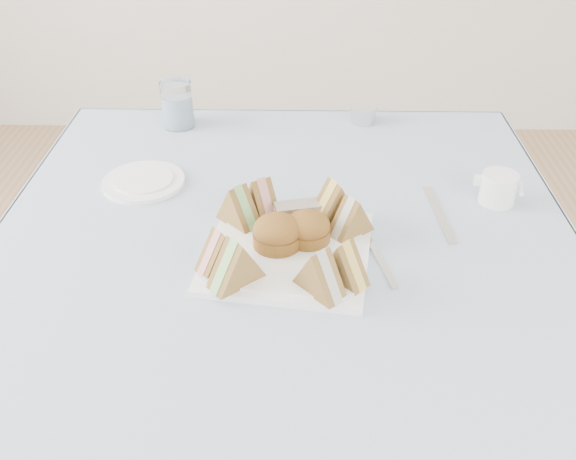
{
  "coord_description": "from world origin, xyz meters",
  "views": [
    {
      "loc": [
        0.03,
        -0.93,
        1.38
      ],
      "look_at": [
        0.01,
        -0.08,
        0.8
      ],
      "focal_mm": 40.0,
      "sensor_mm": 36.0,
      "label": 1
    }
  ],
  "objects_px": {
    "table": "(285,377)",
    "water_glass": "(177,104)",
    "creamer_jug": "(498,188)",
    "serving_plate": "(288,252)"
  },
  "relations": [
    {
      "from": "creamer_jug",
      "to": "table",
      "type": "bearing_deg",
      "value": -153.4
    },
    {
      "from": "table",
      "to": "water_glass",
      "type": "height_order",
      "value": "water_glass"
    },
    {
      "from": "table",
      "to": "creamer_jug",
      "type": "relative_size",
      "value": 13.6
    },
    {
      "from": "water_glass",
      "to": "serving_plate",
      "type": "bearing_deg",
      "value": -62.23
    },
    {
      "from": "table",
      "to": "creamer_jug",
      "type": "xyz_separation_m",
      "value": [
        0.39,
        0.1,
        0.41
      ]
    },
    {
      "from": "serving_plate",
      "to": "creamer_jug",
      "type": "relative_size",
      "value": 4.01
    },
    {
      "from": "serving_plate",
      "to": "creamer_jug",
      "type": "height_order",
      "value": "creamer_jug"
    },
    {
      "from": "table",
      "to": "serving_plate",
      "type": "xyz_separation_m",
      "value": [
        0.01,
        -0.08,
        0.38
      ]
    },
    {
      "from": "water_glass",
      "to": "creamer_jug",
      "type": "distance_m",
      "value": 0.72
    },
    {
      "from": "table",
      "to": "water_glass",
      "type": "relative_size",
      "value": 8.6
    }
  ]
}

